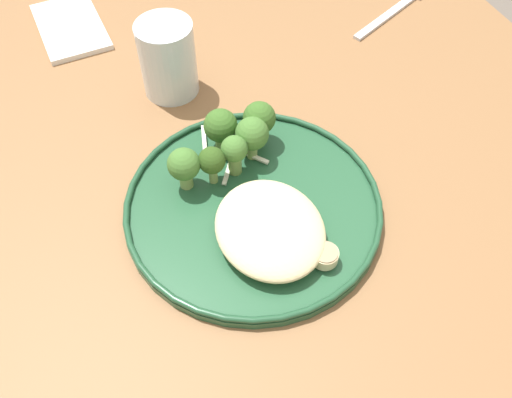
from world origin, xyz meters
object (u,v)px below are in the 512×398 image
broccoli_floret_left_leaning (252,135)px  dinner_fork (396,9)px  dinner_plate (256,205)px  broccoli_floret_split_head (259,119)px  broccoli_floret_near_rim (220,127)px  seared_scallop_tiny_bay (286,210)px  seared_scallop_on_noodles (266,241)px  seared_scallop_right_edge (325,256)px  seared_scallop_half_hidden (313,232)px  broccoli_floret_small_sprig (233,152)px  folded_napkin (70,27)px  water_glass (168,63)px  broccoli_floret_tall_stalk (184,166)px  broccoli_floret_rear_charred (212,161)px

broccoli_floret_left_leaning → dinner_fork: (0.20, -0.33, -0.04)m
dinner_plate → broccoli_floret_split_head: bearing=-25.1°
broccoli_floret_near_rim → seared_scallop_tiny_bay: bearing=-167.6°
seared_scallop_on_noodles → seared_scallop_tiny_bay: bearing=-51.0°
seared_scallop_right_edge → dinner_fork: seared_scallop_right_edge is taller
seared_scallop_right_edge → broccoli_floret_near_rim: bearing=11.9°
dinner_plate → seared_scallop_half_hidden: size_ratio=12.84×
dinner_plate → seared_scallop_right_edge: 0.10m
seared_scallop_tiny_bay → dinner_fork: 0.44m
broccoli_floret_small_sprig → folded_napkin: broccoli_floret_small_sprig is taller
broccoli_floret_left_leaning → broccoli_floret_split_head: size_ratio=1.00×
seared_scallop_on_noodles → broccoli_floret_left_leaning: 0.13m
dinner_plate → broccoli_floret_left_leaning: 0.08m
broccoli_floret_split_head → water_glass: (0.14, 0.07, -0.00)m
broccoli_floret_near_rim → broccoli_floret_tall_stalk: 0.07m
broccoli_floret_left_leaning → folded_napkin: size_ratio=0.39×
seared_scallop_on_noodles → seared_scallop_half_hidden: bearing=-101.1°
seared_scallop_right_edge → folded_napkin: (0.52, 0.16, -0.02)m
broccoli_floret_split_head → dinner_fork: (0.18, -0.31, -0.04)m
dinner_plate → seared_scallop_on_noodles: bearing=168.2°
dinner_plate → broccoli_floret_split_head: broccoli_floret_split_head is taller
seared_scallop_tiny_bay → broccoli_floret_near_rim: broccoli_floret_near_rim is taller
seared_scallop_half_hidden → seared_scallop_tiny_bay: same height
broccoli_floret_tall_stalk → broccoli_floret_split_head: 0.11m
seared_scallop_on_noodles → folded_napkin: seared_scallop_on_noodles is taller
dinner_plate → dinner_fork: dinner_plate is taller
broccoli_floret_near_rim → broccoli_floret_split_head: broccoli_floret_split_head is taller
broccoli_floret_small_sprig → water_glass: size_ratio=0.54×
seared_scallop_tiny_bay → broccoli_floret_rear_charred: size_ratio=0.45×
broccoli_floret_rear_charred → dinner_plate: bearing=-147.9°
seared_scallop_tiny_bay → folded_napkin: 0.47m
seared_scallop_half_hidden → broccoli_floret_split_head: 0.16m
broccoli_floret_left_leaning → broccoli_floret_split_head: same height
broccoli_floret_left_leaning → broccoli_floret_split_head: 0.03m
broccoli_floret_near_rim → dinner_fork: bearing=-64.2°
water_glass → seared_scallop_right_edge: bearing=-169.3°
seared_scallop_half_hidden → seared_scallop_on_noodles: size_ratio=0.76×
dinner_plate → seared_scallop_tiny_bay: 0.04m
broccoli_floret_small_sprig → broccoli_floret_rear_charred: size_ratio=1.06×
seared_scallop_half_hidden → broccoli_floret_left_leaning: 0.14m
seared_scallop_half_hidden → broccoli_floret_split_head: size_ratio=0.39×
seared_scallop_tiny_bay → folded_napkin: size_ratio=0.15×
seared_scallop_tiny_bay → broccoli_floret_near_rim: bearing=12.4°
dinner_plate → dinner_fork: bearing=-52.3°
broccoli_floret_near_rim → dinner_plate: bearing=-177.4°
broccoli_floret_near_rim → water_glass: (0.13, 0.02, 0.00)m
seared_scallop_half_hidden → folded_napkin: size_ratio=0.15×
broccoli_floret_rear_charred → broccoli_floret_split_head: bearing=-62.5°
folded_napkin → water_glass: bearing=-151.9°
seared_scallop_tiny_bay → seared_scallop_half_hidden: bearing=-159.0°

